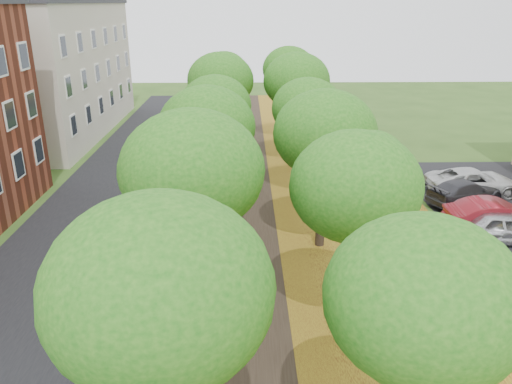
{
  "coord_description": "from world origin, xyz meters",
  "views": [
    {
      "loc": [
        -0.63,
        -7.79,
        10.07
      ],
      "look_at": [
        -0.21,
        12.07,
        2.5
      ],
      "focal_mm": 35.0,
      "sensor_mm": 36.0,
      "label": 1
    }
  ],
  "objects_px": {
    "car_grey": "(465,192)",
    "car_white": "(473,182)",
    "car_silver": "(507,227)",
    "car_red": "(497,216)"
  },
  "relations": [
    {
      "from": "car_grey",
      "to": "car_white",
      "type": "distance_m",
      "value": 1.76
    },
    {
      "from": "car_silver",
      "to": "car_white",
      "type": "bearing_deg",
      "value": -2.35
    },
    {
      "from": "car_silver",
      "to": "car_red",
      "type": "distance_m",
      "value": 1.04
    },
    {
      "from": "car_silver",
      "to": "car_grey",
      "type": "distance_m",
      "value": 4.57
    },
    {
      "from": "car_silver",
      "to": "car_red",
      "type": "relative_size",
      "value": 0.9
    },
    {
      "from": "car_red",
      "to": "car_grey",
      "type": "height_order",
      "value": "car_red"
    },
    {
      "from": "car_grey",
      "to": "car_white",
      "type": "bearing_deg",
      "value": -61.42
    },
    {
      "from": "car_silver",
      "to": "car_grey",
      "type": "height_order",
      "value": "car_silver"
    },
    {
      "from": "car_red",
      "to": "car_white",
      "type": "xyz_separation_m",
      "value": [
        1.06,
        4.94,
        -0.05
      ]
    },
    {
      "from": "car_silver",
      "to": "car_white",
      "type": "relative_size",
      "value": 0.81
    }
  ]
}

